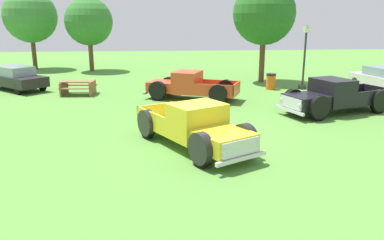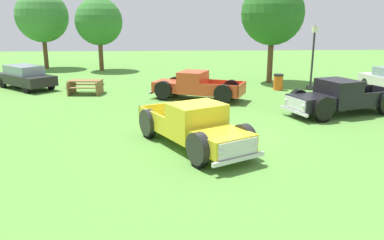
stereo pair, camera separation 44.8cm
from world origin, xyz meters
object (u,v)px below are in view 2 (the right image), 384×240
at_px(oak_tree_center, 273,14).
at_px(oak_tree_east, 42,16).
at_px(pickup_truck_foreground, 198,128).
at_px(pickup_truck_behind_right, 192,86).
at_px(picnic_table, 85,85).
at_px(trash_can, 278,82).
at_px(lamp_post_near, 313,56).
at_px(pickup_truck_behind_left, 336,98).
at_px(oak_tree_west, 99,22).
at_px(sedan_distant_b, 25,77).

bearing_deg(oak_tree_center, oak_tree_east, 153.59).
distance_m(pickup_truck_foreground, pickup_truck_behind_right, 8.04).
relative_size(picnic_table, trash_can, 2.01).
bearing_deg(picnic_table, pickup_truck_foreground, -60.25).
xyz_separation_m(pickup_truck_behind_right, lamp_post_near, (7.26, 2.35, 1.29)).
distance_m(pickup_truck_foreground, pickup_truck_behind_left, 7.68).
bearing_deg(pickup_truck_behind_right, picnic_table, 162.82).
distance_m(pickup_truck_behind_right, oak_tree_center, 8.47).
height_order(pickup_truck_foreground, pickup_truck_behind_left, pickup_truck_behind_left).
height_order(pickup_truck_behind_left, oak_tree_east, oak_tree_east).
bearing_deg(oak_tree_east, oak_tree_center, -26.41).
bearing_deg(pickup_truck_foreground, oak_tree_east, 117.74).
distance_m(pickup_truck_behind_left, lamp_post_near, 6.35).
distance_m(trash_can, oak_tree_west, 15.95).
bearing_deg(pickup_truck_behind_left, sedan_distant_b, 154.87).
xyz_separation_m(picnic_table, oak_tree_east, (-5.85, 11.97, 3.87)).
height_order(pickup_truck_foreground, trash_can, pickup_truck_foreground).
bearing_deg(pickup_truck_behind_right, pickup_truck_behind_left, -31.67).
height_order(pickup_truck_behind_right, oak_tree_east, oak_tree_east).
distance_m(pickup_truck_foreground, trash_can, 11.88).
relative_size(sedan_distant_b, oak_tree_west, 0.73).
bearing_deg(oak_tree_east, oak_tree_west, -17.70).
xyz_separation_m(sedan_distant_b, picnic_table, (3.98, -1.91, -0.25)).
relative_size(lamp_post_near, oak_tree_center, 0.58).
bearing_deg(oak_tree_center, pickup_truck_behind_left, -86.18).
bearing_deg(pickup_truck_behind_right, oak_tree_west, 119.11).
relative_size(pickup_truck_behind_left, oak_tree_east, 0.82).
relative_size(lamp_post_near, oak_tree_west, 0.65).
xyz_separation_m(sedan_distant_b, oak_tree_east, (-1.87, 10.06, 3.63)).
xyz_separation_m(oak_tree_east, oak_tree_west, (4.97, -1.59, -0.43)).
xyz_separation_m(pickup_truck_foreground, sedan_distant_b, (-9.61, 11.77, 0.03)).
xyz_separation_m(trash_can, oak_tree_west, (-12.12, 9.77, 3.46)).
relative_size(sedan_distant_b, oak_tree_center, 0.66).
bearing_deg(pickup_truck_behind_left, lamp_post_near, 79.27).
bearing_deg(oak_tree_west, lamp_post_near, -35.05).
distance_m(pickup_truck_foreground, lamp_post_near, 12.90).
relative_size(sedan_distant_b, lamp_post_near, 1.13).
bearing_deg(pickup_truck_behind_left, oak_tree_west, 128.93).
xyz_separation_m(pickup_truck_behind_left, lamp_post_near, (1.16, 6.11, 1.25)).
relative_size(lamp_post_near, oak_tree_east, 0.58).
bearing_deg(picnic_table, oak_tree_center, 16.52).
distance_m(sedan_distant_b, oak_tree_center, 15.92).
height_order(pickup_truck_foreground, picnic_table, pickup_truck_foreground).
relative_size(oak_tree_east, oak_tree_west, 1.12).
height_order(pickup_truck_behind_right, sedan_distant_b, pickup_truck_behind_right).
distance_m(sedan_distant_b, picnic_table, 4.42).
xyz_separation_m(trash_can, oak_tree_east, (-17.09, 11.36, 3.89)).
height_order(sedan_distant_b, trash_can, sedan_distant_b).
bearing_deg(pickup_truck_behind_right, sedan_distant_b, 159.30).
bearing_deg(sedan_distant_b, oak_tree_west, 69.92).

